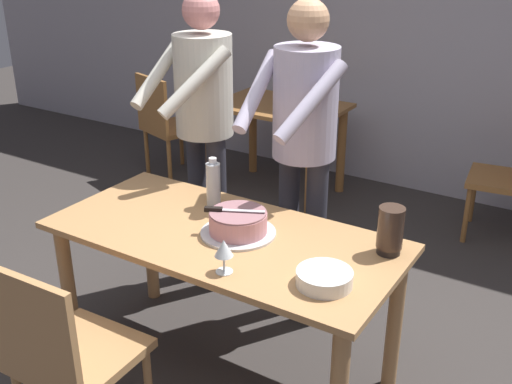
% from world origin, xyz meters
% --- Properties ---
extents(ground_plane, '(14.00, 14.00, 0.00)m').
position_xyz_m(ground_plane, '(0.00, 0.00, 0.00)').
color(ground_plane, '#383330').
extents(back_wall, '(10.00, 0.12, 2.70)m').
position_xyz_m(back_wall, '(0.00, 2.75, 1.35)').
color(back_wall, '#ADA8B2').
rests_on(back_wall, ground_plane).
extents(main_dining_table, '(1.61, 0.76, 0.75)m').
position_xyz_m(main_dining_table, '(0.00, 0.00, 0.63)').
color(main_dining_table, tan).
rests_on(main_dining_table, ground_plane).
extents(cake_on_platter, '(0.34, 0.34, 0.11)m').
position_xyz_m(cake_on_platter, '(0.06, 0.03, 0.80)').
color(cake_on_platter, silver).
rests_on(cake_on_platter, main_dining_table).
extents(cake_knife, '(0.25, 0.14, 0.02)m').
position_xyz_m(cake_knife, '(-0.00, -0.00, 0.87)').
color(cake_knife, silver).
rests_on(cake_knife, cake_on_platter).
extents(plate_stack, '(0.22, 0.22, 0.06)m').
position_xyz_m(plate_stack, '(0.58, -0.15, 0.78)').
color(plate_stack, white).
rests_on(plate_stack, main_dining_table).
extents(wine_glass_near, '(0.08, 0.08, 0.14)m').
position_xyz_m(wine_glass_near, '(0.20, -0.28, 0.85)').
color(wine_glass_near, silver).
rests_on(wine_glass_near, main_dining_table).
extents(water_bottle, '(0.07, 0.07, 0.25)m').
position_xyz_m(water_bottle, '(-0.21, 0.22, 0.86)').
color(water_bottle, silver).
rests_on(water_bottle, main_dining_table).
extents(hurricane_lamp, '(0.11, 0.11, 0.21)m').
position_xyz_m(hurricane_lamp, '(0.70, 0.22, 0.86)').
color(hurricane_lamp, black).
rests_on(hurricane_lamp, main_dining_table).
extents(person_cutting_cake, '(0.46, 0.57, 1.72)m').
position_xyz_m(person_cutting_cake, '(0.08, 0.59, 1.08)').
color(person_cutting_cake, '#2D2D38').
rests_on(person_cutting_cake, ground_plane).
extents(person_standing_beside, '(0.47, 0.58, 1.72)m').
position_xyz_m(person_standing_beside, '(-0.56, 0.62, 1.08)').
color(person_standing_beside, '#2D2D38').
rests_on(person_standing_beside, ground_plane).
extents(chair_near_side, '(0.46, 0.46, 0.90)m').
position_xyz_m(chair_near_side, '(-0.23, -0.75, 0.49)').
color(chair_near_side, tan).
rests_on(chair_near_side, ground_plane).
extents(background_table, '(1.00, 0.70, 0.74)m').
position_xyz_m(background_table, '(-0.89, 2.05, 0.58)').
color(background_table, '#9E6633').
rests_on(background_table, ground_plane).
extents(background_chair_1, '(0.55, 0.55, 0.90)m').
position_xyz_m(background_chair_1, '(-1.87, 1.83, 0.49)').
color(background_chair_1, '#9E6633').
rests_on(background_chair_1, ground_plane).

